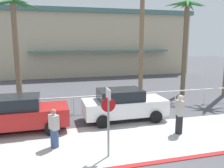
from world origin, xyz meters
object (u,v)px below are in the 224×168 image
object	(u,v)px
car_red_1	(19,113)
pedestrian_0	(179,116)
car_white_2	(124,104)
pedestrian_1	(54,130)
palm_tree_2	(15,26)
palm_tree_3	(142,13)
palm_tree_4	(186,23)
stop_sign_bike_lane	(108,113)

from	to	relation	value
car_red_1	pedestrian_0	xyz separation A→B (m)	(7.08, -2.21, -0.01)
car_white_2	pedestrian_1	size ratio (longest dim) A/B	2.75
palm_tree_2	car_white_2	size ratio (longest dim) A/B	1.53
palm_tree_3	pedestrian_0	world-z (taller)	palm_tree_3
palm_tree_3	palm_tree_4	bearing A→B (deg)	-34.31
stop_sign_bike_lane	pedestrian_1	xyz separation A→B (m)	(-1.89, 1.30, -0.94)
stop_sign_bike_lane	pedestrian_0	world-z (taller)	stop_sign_bike_lane
stop_sign_bike_lane	car_white_2	size ratio (longest dim) A/B	0.58
palm_tree_3	stop_sign_bike_lane	bearing A→B (deg)	-117.53
palm_tree_3	car_red_1	world-z (taller)	palm_tree_3
palm_tree_4	pedestrian_1	size ratio (longest dim) A/B	4.49
palm_tree_2	palm_tree_4	world-z (taller)	palm_tree_4
palm_tree_2	pedestrian_1	bearing A→B (deg)	-73.72
stop_sign_bike_lane	palm_tree_2	world-z (taller)	palm_tree_2
palm_tree_3	pedestrian_0	bearing A→B (deg)	-100.60
stop_sign_bike_lane	pedestrian_1	size ratio (longest dim) A/B	1.60
stop_sign_bike_lane	palm_tree_2	size ratio (longest dim) A/B	0.38
stop_sign_bike_lane	pedestrian_0	xyz separation A→B (m)	(3.65, 1.27, -0.82)
car_red_1	pedestrian_0	size ratio (longest dim) A/B	2.40
palm_tree_4	car_red_1	xyz separation A→B (m)	(-11.53, -4.83, -4.66)
pedestrian_0	pedestrian_1	xyz separation A→B (m)	(-5.53, 0.03, -0.12)
palm_tree_2	car_red_1	distance (m)	6.19
stop_sign_bike_lane	pedestrian_1	world-z (taller)	stop_sign_bike_lane
palm_tree_4	car_white_2	size ratio (longest dim) A/B	1.63
car_red_1	palm_tree_2	bearing A→B (deg)	95.25
palm_tree_2	pedestrian_0	bearing A→B (deg)	-41.97
pedestrian_0	car_red_1	bearing A→B (deg)	162.68
stop_sign_bike_lane	car_red_1	distance (m)	4.95
pedestrian_0	palm_tree_2	bearing A→B (deg)	138.03
stop_sign_bike_lane	palm_tree_3	size ratio (longest dim) A/B	0.30
palm_tree_3	pedestrian_1	xyz separation A→B (m)	(-7.21, -8.90, -5.60)
car_red_1	pedestrian_1	world-z (taller)	car_red_1
pedestrian_0	palm_tree_4	bearing A→B (deg)	57.70
car_white_2	palm_tree_4	bearing A→B (deg)	35.79
car_white_2	pedestrian_0	size ratio (longest dim) A/B	2.40
stop_sign_bike_lane	palm_tree_2	xyz separation A→B (m)	(-3.85, 8.01, 3.39)
palm_tree_2	palm_tree_3	size ratio (longest dim) A/B	0.80
pedestrian_0	car_white_2	bearing A→B (deg)	127.04
stop_sign_bike_lane	palm_tree_2	distance (m)	9.51
palm_tree_2	car_white_2	world-z (taller)	palm_tree_2
car_white_2	stop_sign_bike_lane	bearing A→B (deg)	-115.33
palm_tree_4	pedestrian_1	bearing A→B (deg)	-144.93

